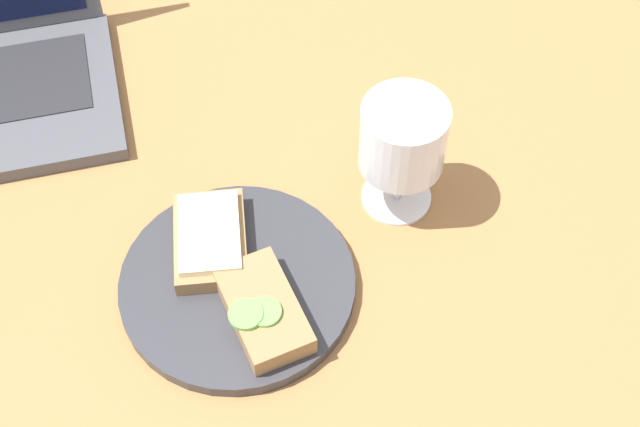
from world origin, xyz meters
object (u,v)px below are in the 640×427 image
sandwich_with_cheese (210,239)px  wine_glass (403,140)px  sandwich_with_cucumber (263,310)px  plate (238,284)px

sandwich_with_cheese → wine_glass: 21.57cm
sandwich_with_cheese → wine_glass: (20.38, 2.47, 6.63)cm
sandwich_with_cucumber → sandwich_with_cheese: bearing=110.7°
wine_glass → sandwich_with_cucumber: bearing=-145.3°
plate → sandwich_with_cheese: (-1.77, 4.60, 2.11)cm
plate → sandwich_with_cheese: size_ratio=1.96×
sandwich_with_cucumber → wine_glass: (16.88, 11.71, 6.63)cm
sandwich_with_cucumber → wine_glass: wine_glass is taller
sandwich_with_cucumber → wine_glass: 21.59cm
plate → wine_glass: wine_glass is taller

